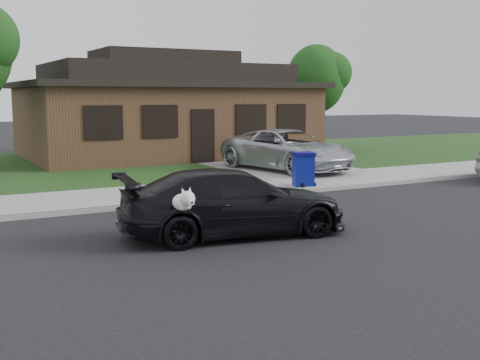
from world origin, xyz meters
TOP-DOWN VIEW (x-y plane):
  - ground at (0.00, 0.00)m, footprint 120.00×120.00m
  - sidewalk at (0.00, 5.00)m, footprint 60.00×3.00m
  - curb at (0.00, 3.50)m, footprint 60.00×0.12m
  - lawn at (0.00, 13.00)m, footprint 60.00×13.00m
  - driveway at (6.00, 10.00)m, footprint 4.50×13.00m
  - sedan at (-0.59, -0.20)m, footprint 4.85×2.55m
  - minivan at (5.69, 7.44)m, footprint 3.39×5.64m
  - recycling_bin at (4.01, 3.99)m, footprint 0.79×0.79m
  - house at (4.00, 15.00)m, footprint 12.60×8.60m
  - tree_1 at (12.14, 14.40)m, footprint 3.15×3.00m

SIDE VIEW (x-z plane):
  - ground at x=0.00m, z-range 0.00..0.00m
  - sidewalk at x=0.00m, z-range 0.00..0.12m
  - curb at x=0.00m, z-range 0.00..0.12m
  - lawn at x=0.00m, z-range 0.00..0.13m
  - driveway at x=6.00m, z-range 0.00..0.14m
  - recycling_bin at x=4.01m, z-range 0.13..1.14m
  - sedan at x=-0.59m, z-range 0.00..1.34m
  - minivan at x=5.69m, z-range 0.14..1.60m
  - house at x=4.00m, z-range -0.19..4.46m
  - tree_1 at x=12.14m, z-range 1.09..6.34m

